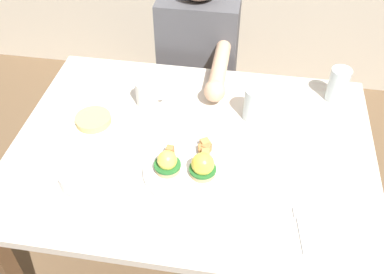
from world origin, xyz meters
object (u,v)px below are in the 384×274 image
eggs_benedict_plate (187,167)px  fruit_bowl (79,177)px  side_plate (94,122)px  dining_table (192,167)px  water_glass_near (255,106)px  coffee_mug (147,92)px  fork (300,227)px  diner_person (198,65)px  water_glass_far (338,87)px

eggs_benedict_plate → fruit_bowl: bearing=-162.8°
fruit_bowl → side_plate: size_ratio=0.60×
dining_table → fruit_bowl: 0.40m
dining_table → water_glass_near: bearing=42.8°
fruit_bowl → coffee_mug: (0.11, 0.41, 0.02)m
coffee_mug → fork: 0.72m
coffee_mug → fork: (0.55, -0.47, -0.05)m
eggs_benedict_plate → fork: size_ratio=1.73×
water_glass_near → diner_person: (-0.26, 0.42, -0.14)m
fruit_bowl → water_glass_far: (0.80, 0.55, 0.03)m
dining_table → diner_person: diner_person is taller
dining_table → fork: 0.46m
dining_table → eggs_benedict_plate: bearing=-88.4°
eggs_benedict_plate → water_glass_near: bearing=57.5°
eggs_benedict_plate → water_glass_near: size_ratio=2.18×
coffee_mug → water_glass_near: 0.39m
side_plate → fruit_bowl: bearing=-80.2°
water_glass_near → water_glass_far: size_ratio=0.95×
dining_table → fruit_bowl: size_ratio=10.00×
water_glass_near → side_plate: 0.57m
fruit_bowl → water_glass_far: water_glass_far is taller
water_glass_far → diner_person: 0.64m
diner_person → eggs_benedict_plate: bearing=-84.0°
water_glass_near → dining_table: bearing=-137.2°
fork → water_glass_near: size_ratio=1.26×
dining_table → side_plate: (-0.36, 0.05, 0.12)m
fruit_bowl → diner_person: diner_person is taller
side_plate → water_glass_far: bearing=18.6°
side_plate → coffee_mug: bearing=42.8°
dining_table → coffee_mug: 0.32m
eggs_benedict_plate → fruit_bowl: size_ratio=2.25×
dining_table → water_glass_near: 0.31m
fruit_bowl → fork: (0.66, -0.06, -0.03)m
dining_table → water_glass_near: size_ratio=9.69×
coffee_mug → side_plate: bearing=-137.2°
dining_table → eggs_benedict_plate: eggs_benedict_plate is taller
fruit_bowl → water_glass_near: size_ratio=0.97×
eggs_benedict_plate → fruit_bowl: (-0.31, -0.10, 0.00)m
fork → fruit_bowl: bearing=175.1°
coffee_mug → fruit_bowl: bearing=-105.4°
dining_table → water_glass_near: (0.19, 0.18, 0.16)m
diner_person → coffee_mug: bearing=-107.2°
eggs_benedict_plate → water_glass_far: bearing=43.1°
dining_table → water_glass_far: (0.49, 0.33, 0.16)m
fork → diner_person: 0.97m
coffee_mug → side_plate: coffee_mug is taller
fruit_bowl → eggs_benedict_plate: bearing=17.2°
water_glass_far → diner_person: (-0.56, 0.27, -0.15)m
coffee_mug → water_glass_far: bearing=11.3°
water_glass_far → side_plate: water_glass_far is taller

